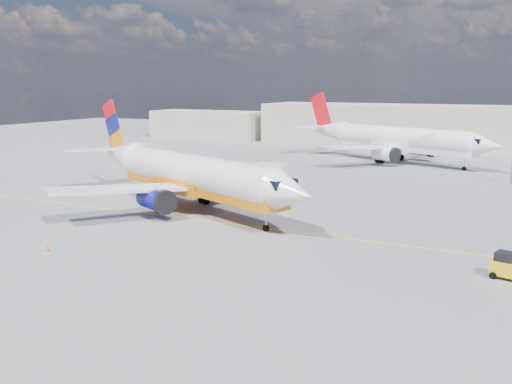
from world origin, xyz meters
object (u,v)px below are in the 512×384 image
at_px(second_jet, 396,140).
at_px(gse_tug, 511,267).
at_px(main_jet, 188,174).
at_px(traffic_cone, 48,249).

bearing_deg(second_jet, gse_tug, -47.01).
height_order(main_jet, traffic_cone, main_jet).
bearing_deg(second_jet, traffic_cone, -78.38).
bearing_deg(gse_tug, main_jet, 178.71).
xyz_separation_m(main_jet, traffic_cone, (-1.15, -17.01, -3.20)).
bearing_deg(main_jet, traffic_cone, -70.88).
height_order(main_jet, second_jet, second_jet).
distance_m(gse_tug, traffic_cone, 31.80).
height_order(second_jet, traffic_cone, second_jet).
relative_size(gse_tug, traffic_cone, 4.38).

